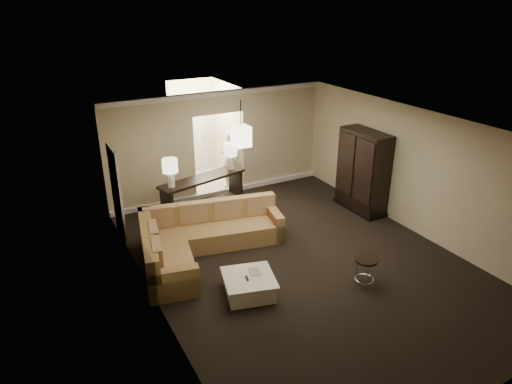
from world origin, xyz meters
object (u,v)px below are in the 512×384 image
coffee_table (249,285)px  sectional_sofa (198,238)px  person (230,157)px  console_table (203,191)px  armoire (363,173)px  drink_table (366,266)px

coffee_table → sectional_sofa: bearing=98.7°
sectional_sofa → person: 3.75m
console_table → armoire: armoire is taller
drink_table → armoire: bearing=51.4°
person → console_table: bearing=32.8°
coffee_table → console_table: bearing=80.3°
sectional_sofa → drink_table: size_ratio=6.33×
coffee_table → person: (1.90, 4.76, 0.70)m
armoire → drink_table: armoire is taller
armoire → person: (-2.24, 2.89, -0.09)m
console_table → sectional_sofa: bearing=-129.2°
armoire → drink_table: 3.40m
person → armoire: bearing=119.8°
console_table → drink_table: (1.43, -4.40, -0.15)m
coffee_table → console_table: 3.73m
sectional_sofa → armoire: bearing=13.3°
sectional_sofa → drink_table: (2.32, -2.49, 0.03)m
coffee_table → console_table: console_table is taller
drink_table → person: bearing=91.6°
sectional_sofa → person: (2.17, 3.01, 0.53)m
coffee_table → drink_table: drink_table is taller
sectional_sofa → drink_table: sectional_sofa is taller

